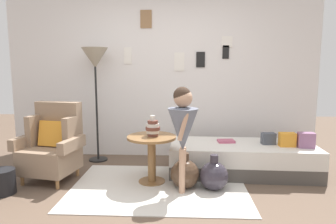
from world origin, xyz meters
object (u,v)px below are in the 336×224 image
vase_striped (153,128)px  floor_lamp (95,63)px  demijohn_near (185,174)px  person_child (183,125)px  armchair (53,145)px  demijohn_far (214,176)px  daybed (242,158)px  book_on_daybed (226,141)px  side_table (152,149)px  magazine_basket (2,182)px

vase_striped → floor_lamp: 1.50m
floor_lamp → demijohn_near: (1.32, -1.02, -1.30)m
person_child → armchair: bearing=168.0°
demijohn_near → armchair: bearing=172.1°
demijohn_far → floor_lamp: bearing=147.5°
daybed → person_child: size_ratio=1.60×
armchair → vase_striped: (1.28, -0.08, 0.25)m
demijohn_far → demijohn_near: bearing=174.2°
daybed → vase_striped: size_ratio=7.63×
person_child → demijohn_near: 0.61m
person_child → demijohn_near: size_ratio=2.83×
floor_lamp → demijohn_far: (1.65, -1.06, -1.30)m
person_child → book_on_daybed: size_ratio=5.47×
book_on_daybed → daybed: bearing=-23.0°
side_table → demijohn_far: side_table is taller
armchair → book_on_daybed: size_ratio=4.41×
book_on_daybed → floor_lamp: bearing=168.5°
demijohn_far → magazine_basket: (-2.38, -0.23, -0.03)m
armchair → side_table: 1.27m
vase_striped → book_on_daybed: (0.95, 0.49, -0.27)m
side_table → person_child: (0.38, -0.27, 0.36)m
daybed → floor_lamp: size_ratio=1.14×
book_on_daybed → magazine_basket: book_on_daybed is taller
side_table → vase_striped: size_ratio=2.36×
floor_lamp → person_child: 1.86m
daybed → side_table: bearing=-161.4°
armchair → side_table: bearing=-3.4°
side_table → vase_striped: (0.02, -0.01, 0.27)m
magazine_basket → vase_striped: bearing=14.2°
demijohn_near → demijohn_far: bearing=-5.8°
daybed → side_table: size_ratio=3.23×
floor_lamp → demijohn_near: floor_lamp is taller
magazine_basket → floor_lamp: bearing=60.6°
daybed → floor_lamp: floor_lamp is taller
demijohn_near → magazine_basket: 2.06m
daybed → person_child: (-0.80, -0.67, 0.58)m
floor_lamp → person_child: size_ratio=1.41×
armchair → person_child: bearing=-12.0°
person_child → book_on_daybed: person_child is taller
daybed → magazine_basket: (-2.81, -0.82, -0.06)m
side_table → magazine_basket: side_table is taller
daybed → side_table: 1.26m
daybed → demijohn_near: bearing=-144.2°
armchair → book_on_daybed: 2.27m
side_table → demijohn_far: size_ratio=1.43×
armchair → magazine_basket: 0.69m
daybed → demijohn_near: size_ratio=4.53×
armchair → demijohn_near: size_ratio=2.28×
floor_lamp → demijohn_near: size_ratio=3.98×
side_table → book_on_daybed: side_table is taller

